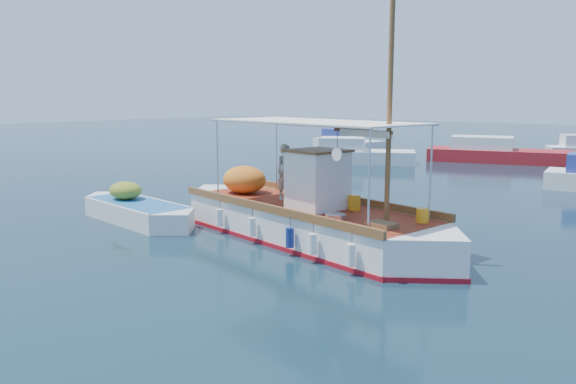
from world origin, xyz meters
The scene contains 6 objects.
ground centered at (0.00, 0.00, 0.00)m, with size 160.00×160.00×0.00m, color black.
fishing_caique centered at (-0.46, 0.09, 0.57)m, with size 10.58×4.31×6.56m.
dinghy centered at (-6.22, -1.52, 0.30)m, with size 5.83×2.13×1.43m.
bg_boat_nw centered at (-9.43, 17.31, 0.49)m, with size 7.20×5.35×1.80m.
bg_boat_n centered at (-2.56, 23.59, 0.49)m, with size 9.74×5.27×1.80m.
bg_boat_far_w centered at (-14.97, 24.86, 0.49)m, with size 6.47×3.89×1.80m.
Camera 1 is at (9.19, -12.66, 4.07)m, focal length 35.00 mm.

